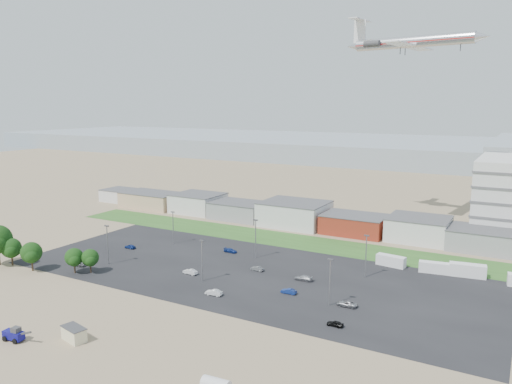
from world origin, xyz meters
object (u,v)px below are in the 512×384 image
Objects in this scene: parked_car_0 at (347,304)px; parked_car_6 at (230,250)px; box_trailer_a at (391,261)px; parked_car_12 at (303,278)px; telehandler at (13,334)px; portable_shed at (74,334)px; parked_car_1 at (289,291)px; parked_car_4 at (190,272)px; parked_car_10 at (79,264)px; parked_car_2 at (335,324)px; parked_car_13 at (214,292)px; parked_car_5 at (130,247)px; airliner at (413,42)px; parked_car_7 at (257,269)px.

parked_car_0 is 46.75m from parked_car_6.
box_trailer_a is 26.28m from parked_car_12.
portable_shed is at bearing 24.23° from telehandler.
telehandler is 64.25m from parked_car_0.
parked_car_1 is 0.92× the size of parked_car_4.
telehandler is 1.66× the size of parked_car_10.
parked_car_13 is (-29.02, 1.78, 0.09)m from parked_car_2.
parked_car_13 reaches higher than parked_car_10.
parked_car_0 is at bearing -173.66° from parked_car_2.
parked_car_4 is 30.40m from parked_car_5.
parked_car_6 is 1.03× the size of parked_car_13.
parked_car_13 is (-14.12, -8.94, 0.05)m from parked_car_1.
airliner is at bearing 87.39° from portable_shed.
telehandler is at bearing -150.82° from parked_car_10.
box_trailer_a is 2.13× the size of parked_car_5.
parked_car_12 is at bearing 76.60° from portable_shed.
airliner is at bearing -176.16° from parked_car_0.
telehandler is at bearing 176.72° from parked_car_6.
parked_car_4 is (-41.94, 10.49, 0.10)m from parked_car_2.
parked_car_4 is (-40.75, 0.31, 0.05)m from parked_car_0.
parked_car_2 is 29.08m from parked_car_13.
box_trailer_a is at bearing 51.83° from telehandler.
parked_car_12 is (-14.25, 9.90, 0.04)m from parked_car_0.
parked_car_5 is at bearing 112.99° from parked_car_6.
parked_car_13 is at bearing 60.91° from parked_car_4.
parked_car_7 is at bearing 93.05° from parked_car_5.
parked_car_6 is (-41.83, 20.86, -0.01)m from parked_car_0.
box_trailer_a reaches higher than parked_car_5.
parked_car_6 is at bearing -47.25° from parked_car_10.
parked_car_7 is at bearing 64.85° from telehandler.
portable_shed is at bearing -45.18° from parked_car_0.
parked_car_4 is 28.18m from parked_car_12.
parked_car_10 is (-71.08, -39.92, -0.84)m from box_trailer_a.
parked_car_4 is (-34.36, -77.87, -61.33)m from airliner.
parked_car_1 is 56.68m from parked_car_5.
parked_car_0 is at bearing 94.46° from parked_car_4.
parked_car_4 is at bearing -76.50° from parked_car_10.
portable_shed is 1.57× the size of parked_car_2.
parked_car_4 is at bearing 76.56° from telehandler.
parked_car_12 is (55.57, 18.72, 0.08)m from parked_car_10.
parked_car_0 is 1.07× the size of parked_car_6.
parked_car_4 is (-3.15, 38.78, -0.63)m from portable_shed.
portable_shed reaches higher than parked_car_2.
parked_car_12 is (-0.54, 9.36, 0.05)m from parked_car_1.
parked_car_5 reaches higher than parked_car_10.
parked_car_0 is 1.11× the size of parked_car_10.
parked_car_1 is (-7.33, -77.64, -61.39)m from airliner.
box_trailer_a is 2.15× the size of parked_car_7.
box_trailer_a reaches higher than parked_car_12.
parked_car_1 reaches higher than parked_car_2.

